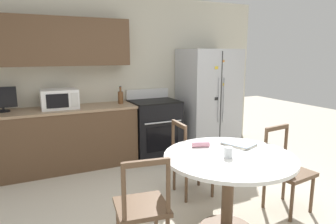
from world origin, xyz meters
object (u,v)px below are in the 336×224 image
Objects in this scene: refrigerator at (208,100)px; countertop_tv at (2,99)px; dining_chair_far at (191,160)px; microwave at (59,99)px; oven_range at (154,127)px; dining_chair_left at (142,208)px; candle_glass at (228,153)px; counter_bottle at (121,97)px; dining_chair_right at (287,171)px.

countertop_tv is (-3.18, 0.17, 0.21)m from refrigerator.
countertop_tv is at bearing -125.51° from dining_chair_far.
countertop_tv is at bearing 175.26° from microwave.
oven_range is (-1.01, 0.06, -0.41)m from refrigerator.
dining_chair_left is 9.52× the size of candle_glass.
counter_bottle is (0.91, 0.03, -0.03)m from microwave.
microwave is 0.56× the size of dining_chair_right.
refrigerator is 1.94× the size of dining_chair_right.
dining_chair_far reaches higher than candle_glass.
refrigerator is 1.09m from oven_range.
refrigerator reaches higher than oven_range.
candle_glass is at bearing -65.09° from microwave.
candle_glass is (0.22, -2.47, -0.20)m from counter_bottle.
oven_range is 3.07× the size of countertop_tv.
counter_bottle reaches higher than dining_chair_right.
refrigerator is 1.62× the size of oven_range.
counter_bottle is 0.30× the size of dining_chair_right.
oven_range is at bearing -1.81° from microwave.
oven_range is 3.94× the size of counter_bottle.
microwave is 2.47m from dining_chair_left.
dining_chair_left is at bearing -66.54° from countertop_tv.
dining_chair_far is 1.06m from dining_chair_right.
countertop_tv is 3.71× the size of candle_glass.
refrigerator is at bearing -4.97° from counter_bottle.
candle_glass is at bearing 3.03° from dining_chair_left.
refrigerator reaches higher than dining_chair_far.
microwave is at bearing 177.47° from refrigerator.
refrigerator is at bearing 144.49° from dining_chair_far.
refrigerator is 1.56m from counter_bottle.
counter_bottle reaches higher than dining_chair_left.
countertop_tv is at bearing 126.47° from candle_glass.
counter_bottle is at bearing 84.64° from dining_chair_left.
dining_chair_left reaches higher than candle_glass.
dining_chair_left is (-1.68, -0.05, 0.00)m from dining_chair_right.
candle_glass is at bearing -119.63° from refrigerator.
refrigerator is at bearing 60.37° from candle_glass.
dining_chair_far is at bearing -50.87° from microwave.
dining_chair_left is at bearing -115.63° from oven_range.
refrigerator is 3.13m from dining_chair_left.
counter_bottle is at bearing -1.17° from countertop_tv.
counter_bottle is 2.49m from candle_glass.
counter_bottle is at bearing -71.53° from dining_chair_right.
countertop_tv reaches higher than counter_bottle.
dining_chair_far and dining_chair_right have the same top height.
dining_chair_left is at bearing -133.15° from refrigerator.
refrigerator is 4.98× the size of countertop_tv.
microwave is 0.56× the size of dining_chair_left.
candle_glass is at bearing -97.65° from oven_range.
dining_chair_right is 1.00× the size of dining_chair_left.
candle_glass is (-0.32, -2.40, 0.34)m from oven_range.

